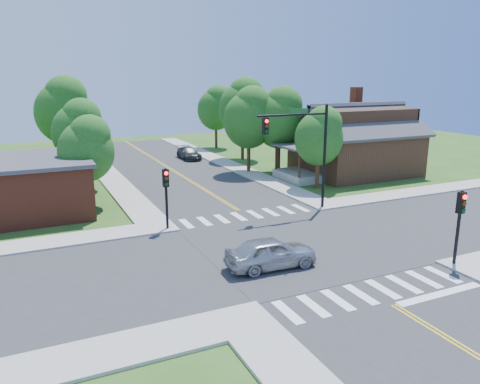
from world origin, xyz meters
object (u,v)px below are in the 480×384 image
signal_pole_se (460,214)px  car_silver (271,253)px  signal_mast_ne (304,141)px  house_ne (355,139)px  signal_pole_nw (166,187)px  car_dgrey (189,153)px

signal_pole_se → car_silver: size_ratio=0.83×
car_silver → signal_mast_ne: bearing=-37.8°
house_ne → car_silver: (-17.80, -16.27, -2.57)m
signal_pole_se → house_ne: house_ne is taller
signal_pole_nw → house_ne: (20.71, 8.66, 0.67)m
signal_pole_nw → car_dgrey: size_ratio=0.85×
signal_mast_ne → house_ne: signal_mast_ne is taller
signal_pole_se → signal_pole_nw: size_ratio=1.00×
car_dgrey → signal_pole_se: bearing=-86.5°
car_silver → car_dgrey: car_silver is taller
car_silver → house_ne: bearing=-44.5°
car_silver → car_dgrey: bearing=-8.5°
signal_pole_nw → car_dgrey: signal_pole_nw is taller
signal_pole_nw → house_ne: 22.45m
house_ne → car_dgrey: house_ne is taller
signal_mast_ne → signal_pole_se: signal_mast_ne is taller
signal_mast_ne → signal_pole_nw: signal_mast_ne is taller
house_ne → signal_pole_nw: bearing=-157.3°
signal_pole_se → car_dgrey: signal_pole_se is taller
signal_pole_se → signal_pole_nw: same height
signal_mast_ne → signal_pole_se: size_ratio=1.89×
signal_pole_se → car_silver: signal_pole_se is taller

